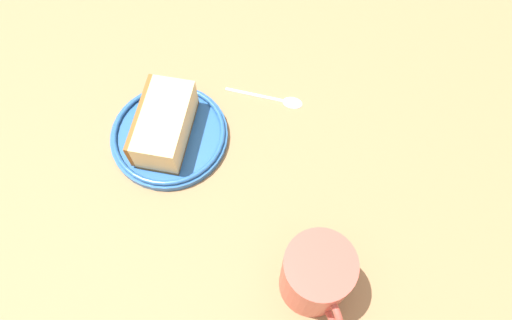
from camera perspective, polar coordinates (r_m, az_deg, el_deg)
ground_plane at (r=68.37cm, az=-3.80°, el=-2.90°), size 152.10×152.10×3.22cm
small_plate at (r=69.92cm, az=-10.16°, el=2.92°), size 16.61×16.61×1.74cm
cake_slice at (r=67.47cm, az=-10.78°, el=4.13°), size 6.60×11.93×5.41cm
tea_mug at (r=57.63cm, az=7.10°, el=-13.35°), size 8.06×10.00×10.70cm
teaspoon at (r=72.55cm, az=2.89°, el=7.15°), size 11.85×2.19×0.80cm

